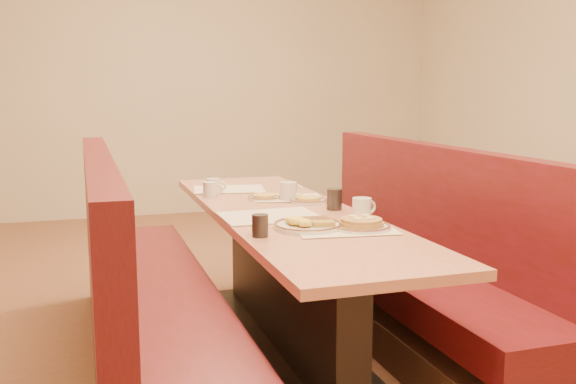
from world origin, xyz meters
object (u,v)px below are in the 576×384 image
object	(u,v)px
coffee_mug_b	(211,189)
coffee_mug_d	(214,186)
booth_left	(139,299)
soda_tumbler_mid	(334,199)
coffee_mug_a	(362,208)
booth_right	(413,273)
coffee_mug_c	(289,191)
soda_tumbler_near	(260,226)
pancake_plate	(361,225)
diner_table	(285,282)
eggs_plate	(307,224)

from	to	relation	value
coffee_mug_b	coffee_mug_d	xyz separation A→B (m)	(0.04, 0.12, 0.00)
booth_left	soda_tumbler_mid	xyz separation A→B (m)	(0.97, -0.06, 0.44)
coffee_mug_a	booth_right	bearing A→B (deg)	20.72
coffee_mug_b	coffee_mug_c	size ratio (longest dim) A/B	0.81
coffee_mug_c	soda_tumbler_near	distance (m)	0.88
booth_left	pancake_plate	world-z (taller)	booth_left
coffee_mug_c	diner_table	bearing A→B (deg)	-99.90
booth_right	coffee_mug_d	bearing A→B (deg)	146.67
soda_tumbler_near	soda_tumbler_mid	distance (m)	0.70
booth_left	coffee_mug_c	size ratio (longest dim) A/B	18.48
pancake_plate	coffee_mug_d	size ratio (longest dim) A/B	2.25
eggs_plate	soda_tumbler_near	distance (m)	0.25
coffee_mug_b	soda_tumbler_near	world-z (taller)	soda_tumbler_near
soda_tumbler_near	booth_left	bearing A→B (deg)	130.75
booth_right	coffee_mug_c	size ratio (longest dim) A/B	18.48
booth_right	coffee_mug_d	size ratio (longest dim) A/B	21.87
coffee_mug_c	soda_tumbler_near	xyz separation A→B (m)	(-0.38, -0.80, -0.01)
pancake_plate	soda_tumbler_mid	bearing A→B (deg)	82.30
diner_table	soda_tumbler_mid	bearing A→B (deg)	-13.51
booth_left	coffee_mug_a	distance (m)	1.15
booth_left	diner_table	bearing A→B (deg)	0.00
coffee_mug_c	coffee_mug_d	bearing A→B (deg)	144.45
soda_tumbler_near	eggs_plate	bearing A→B (deg)	20.22
soda_tumbler_near	coffee_mug_d	bearing A→B (deg)	87.92
coffee_mug_b	diner_table	bearing A→B (deg)	-39.72
diner_table	soda_tumbler_mid	world-z (taller)	soda_tumbler_mid
pancake_plate	soda_tumbler_near	world-z (taller)	soda_tumbler_near
soda_tumbler_mid	coffee_mug_a	bearing A→B (deg)	-80.30
coffee_mug_a	coffee_mug_d	distance (m)	1.08
booth_right	coffee_mug_c	distance (m)	0.81
booth_left	coffee_mug_d	world-z (taller)	booth_left
pancake_plate	coffee_mug_b	xyz separation A→B (m)	(-0.45, 1.04, 0.02)
coffee_mug_a	coffee_mug_b	size ratio (longest dim) A/B	1.16
booth_left	coffee_mug_d	distance (m)	0.92
booth_right	eggs_plate	world-z (taller)	booth_right
eggs_plate	soda_tumbler_mid	bearing A→B (deg)	53.76
coffee_mug_c	coffee_mug_b	bearing A→B (deg)	158.63
booth_right	soda_tumbler_near	size ratio (longest dim) A/B	26.67
pancake_plate	diner_table	bearing A→B (deg)	108.65
soda_tumbler_near	coffee_mug_c	bearing A→B (deg)	64.34
soda_tumbler_near	diner_table	bearing A→B (deg)	62.35
eggs_plate	booth_right	bearing A→B (deg)	29.75
coffee_mug_a	soda_tumbler_mid	xyz separation A→B (m)	(-0.04, 0.25, 0.00)
coffee_mug_a	coffee_mug_c	xyz separation A→B (m)	(-0.18, 0.57, 0.00)
pancake_plate	eggs_plate	distance (m)	0.23
diner_table	pancake_plate	size ratio (longest dim) A/B	9.74
diner_table	soda_tumbler_near	distance (m)	0.73
coffee_mug_b	soda_tumbler_mid	distance (m)	0.77
pancake_plate	soda_tumbler_mid	world-z (taller)	soda_tumbler_mid
diner_table	booth_left	world-z (taller)	booth_left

